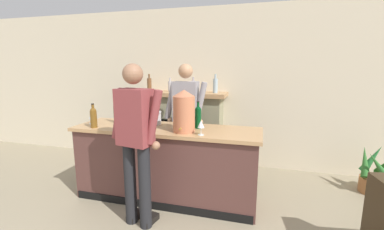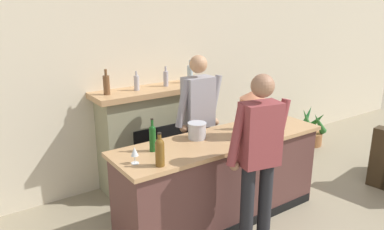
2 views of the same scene
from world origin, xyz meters
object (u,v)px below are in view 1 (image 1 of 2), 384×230
(potted_plant_corner, at_px, (374,175))
(wine_bottle_port_short, at_px, (198,116))
(fireplace_stone, at_px, (182,128))
(person_customer, at_px, (136,139))
(copper_dispenser, at_px, (184,111))
(wine_glass_front_right, at_px, (201,125))
(wine_bottle_merlot_tall, at_px, (116,112))
(person_bartender, at_px, (186,118))
(ice_bucket_steel, at_px, (154,118))
(wine_bottle_rose_blush, at_px, (93,117))
(wine_glass_by_dispenser, at_px, (92,116))

(potted_plant_corner, relative_size, wine_bottle_port_short, 1.94)
(fireplace_stone, height_order, person_customer, person_customer)
(copper_dispenser, relative_size, wine_glass_front_right, 2.95)
(fireplace_stone, bearing_deg, wine_bottle_merlot_tall, -118.45)
(potted_plant_corner, bearing_deg, copper_dispenser, -156.98)
(person_bartender, bearing_deg, person_customer, -98.77)
(potted_plant_corner, distance_m, wine_glass_front_right, 2.62)
(wine_glass_front_right, bearing_deg, wine_bottle_port_short, 109.84)
(fireplace_stone, height_order, wine_bottle_merlot_tall, fireplace_stone)
(wine_bottle_port_short, bearing_deg, ice_bucket_steel, 174.67)
(wine_bottle_port_short, bearing_deg, wine_bottle_rose_blush, -166.10)
(fireplace_stone, bearing_deg, wine_glass_by_dispenser, -124.43)
(potted_plant_corner, height_order, copper_dispenser, copper_dispenser)
(person_customer, relative_size, wine_glass_front_right, 10.34)
(wine_bottle_port_short, relative_size, wine_glass_by_dispenser, 2.21)
(person_customer, bearing_deg, ice_bucket_steel, 99.61)
(person_customer, distance_m, ice_bucket_steel, 0.80)
(wine_bottle_rose_blush, height_order, wine_bottle_merlot_tall, wine_bottle_merlot_tall)
(person_customer, bearing_deg, wine_bottle_merlot_tall, 132.81)
(wine_glass_by_dispenser, bearing_deg, wine_bottle_merlot_tall, 31.05)
(wine_bottle_port_short, bearing_deg, person_bartender, 122.70)
(fireplace_stone, relative_size, person_customer, 0.91)
(copper_dispenser, xyz_separation_m, wine_bottle_port_short, (0.12, 0.22, -0.10))
(wine_bottle_merlot_tall, bearing_deg, wine_glass_front_right, -14.53)
(potted_plant_corner, distance_m, person_bartender, 2.76)
(fireplace_stone, distance_m, wine_bottle_port_short, 1.36)
(ice_bucket_steel, bearing_deg, copper_dispenser, -28.78)
(person_bartender, relative_size, wine_bottle_rose_blush, 5.74)
(ice_bucket_steel, xyz_separation_m, wine_glass_by_dispenser, (-0.83, -0.21, 0.02))
(potted_plant_corner, xyz_separation_m, person_customer, (-2.82, -1.55, 0.73))
(copper_dispenser, bearing_deg, wine_bottle_port_short, 62.02)
(fireplace_stone, relative_size, ice_bucket_steel, 8.07)
(ice_bucket_steel, xyz_separation_m, wine_bottle_port_short, (0.63, -0.06, 0.07))
(wine_glass_front_right, bearing_deg, wine_bottle_rose_blush, -179.94)
(fireplace_stone, distance_m, wine_bottle_merlot_tall, 1.36)
(person_bartender, xyz_separation_m, wine_bottle_merlot_tall, (-0.88, -0.46, 0.13))
(copper_dispenser, distance_m, wine_bottle_port_short, 0.27)
(copper_dispenser, height_order, wine_glass_front_right, copper_dispenser)
(person_customer, relative_size, person_bartender, 0.99)
(fireplace_stone, xyz_separation_m, wine_glass_by_dispenser, (-0.89, -1.29, 0.41))
(wine_bottle_rose_blush, distance_m, wine_bottle_merlot_tall, 0.36)
(copper_dispenser, height_order, wine_bottle_merlot_tall, copper_dispenser)
(potted_plant_corner, xyz_separation_m, ice_bucket_steel, (-2.96, -0.76, 0.80))
(wine_bottle_merlot_tall, bearing_deg, person_bartender, 27.90)
(potted_plant_corner, height_order, ice_bucket_steel, ice_bucket_steel)
(fireplace_stone, xyz_separation_m, ice_bucket_steel, (-0.05, -1.08, 0.39))
(fireplace_stone, distance_m, wine_glass_by_dispenser, 1.62)
(copper_dispenser, height_order, wine_bottle_port_short, copper_dispenser)
(fireplace_stone, relative_size, wine_bottle_merlot_tall, 4.89)
(person_customer, bearing_deg, wine_glass_by_dispenser, 149.02)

